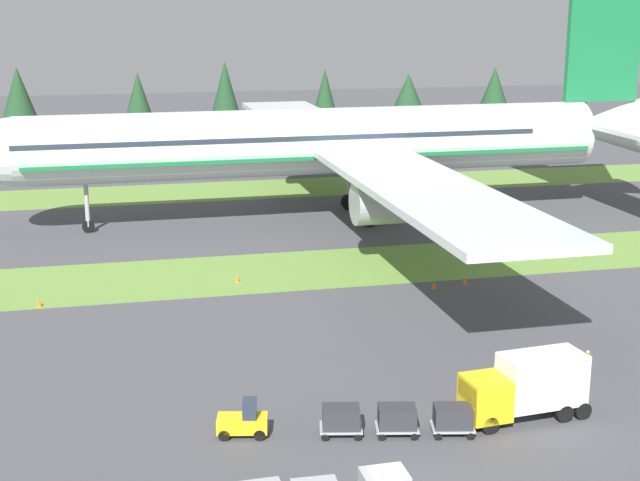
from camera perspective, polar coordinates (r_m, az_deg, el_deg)
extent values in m
cube|color=olive|center=(76.60, -3.42, -1.95)|extent=(320.00, 11.48, 0.01)
cube|color=olive|center=(110.25, -6.48, 3.08)|extent=(320.00, 11.48, 0.01)
cylinder|color=silver|center=(93.20, -0.25, 6.18)|extent=(58.67, 7.06, 6.68)
sphere|color=silver|center=(91.21, -18.56, 5.25)|extent=(6.54, 6.54, 6.54)
cone|color=silver|center=(105.14, 17.22, 6.77)|extent=(10.05, 6.41, 6.34)
cube|color=#19703D|center=(93.38, -0.25, 5.47)|extent=(57.24, 7.18, 0.36)
cube|color=#283342|center=(92.35, -2.42, 6.62)|extent=(51.52, 7.08, 0.44)
cube|color=silver|center=(72.56, 6.65, 3.15)|extent=(9.55, 39.38, 0.60)
cylinder|color=#A3A3A8|center=(78.03, 4.17, 2.37)|extent=(5.74, 3.71, 3.67)
cube|color=silver|center=(116.31, -1.11, 7.51)|extent=(9.55, 39.38, 0.60)
cylinder|color=#A3A3A8|center=(110.60, -1.16, 6.00)|extent=(5.74, 3.71, 3.67)
cube|color=silver|center=(112.67, 14.57, 7.68)|extent=(5.30, 14.33, 0.42)
cube|color=#19703D|center=(104.07, 17.23, 11.41)|extent=(8.37, 0.78, 11.35)
cylinder|color=#A3A3A8|center=(91.58, -14.34, 2.85)|extent=(0.44, 0.44, 6.58)
cylinder|color=black|center=(92.28, -14.21, 0.85)|extent=(1.20, 0.43, 1.20)
cylinder|color=#A3A3A8|center=(91.24, 3.13, 3.33)|extent=(0.44, 0.44, 6.33)
cylinder|color=black|center=(91.91, 3.11, 1.39)|extent=(1.70, 0.61, 1.70)
cylinder|color=#A3A3A8|center=(98.82, 1.82, 4.21)|extent=(0.44, 0.44, 6.33)
cylinder|color=black|center=(99.43, 1.80, 2.41)|extent=(1.70, 0.61, 1.70)
cube|color=yellow|center=(48.38, -4.85, -11.27)|extent=(2.81, 1.81, 0.77)
cube|color=#283342|center=(48.00, -4.40, -10.38)|extent=(0.91, 1.21, 0.90)
cylinder|color=black|center=(48.12, -5.99, -11.96)|extent=(0.63, 0.32, 0.60)
cylinder|color=black|center=(49.11, -5.88, -11.38)|extent=(0.63, 0.32, 0.60)
cylinder|color=black|center=(48.00, -3.78, -11.98)|extent=(0.63, 0.32, 0.60)
cylinder|color=black|center=(48.99, -3.72, -11.40)|extent=(0.63, 0.32, 0.60)
cube|color=#A3A3A8|center=(48.43, 1.31, -11.57)|extent=(2.46, 1.92, 0.10)
cube|color=#2D2D33|center=(48.17, 1.32, -10.92)|extent=(2.17, 1.69, 1.10)
cylinder|color=black|center=(47.87, 0.32, -12.15)|extent=(0.42, 0.20, 0.40)
cylinder|color=black|center=(49.11, 0.28, -11.43)|extent=(0.42, 0.20, 0.40)
cylinder|color=black|center=(47.94, 2.37, -12.13)|extent=(0.42, 0.20, 0.40)
cylinder|color=black|center=(49.17, 2.27, -11.41)|extent=(0.42, 0.20, 0.40)
cube|color=#A3A3A8|center=(48.62, 4.80, -11.50)|extent=(2.46, 1.92, 0.10)
cube|color=#2D2D33|center=(48.36, 4.81, -10.86)|extent=(2.17, 1.69, 1.10)
cylinder|color=black|center=(48.02, 3.86, -12.10)|extent=(0.42, 0.20, 0.40)
cylinder|color=black|center=(49.25, 3.73, -11.38)|extent=(0.42, 0.20, 0.40)
cylinder|color=black|center=(48.19, 5.89, -12.05)|extent=(0.42, 0.20, 0.40)
cylinder|color=black|center=(49.41, 5.70, -11.34)|extent=(0.42, 0.20, 0.40)
cube|color=#A3A3A8|center=(48.99, 8.24, -11.40)|extent=(2.46, 1.92, 0.10)
cube|color=#2D2D33|center=(48.73, 8.27, -10.76)|extent=(2.17, 1.69, 1.10)
cylinder|color=black|center=(48.34, 7.37, -12.00)|extent=(0.42, 0.20, 0.40)
cylinder|color=black|center=(49.57, 7.14, -11.29)|extent=(0.42, 0.20, 0.40)
cylinder|color=black|center=(48.61, 9.36, -11.93)|extent=(0.42, 0.20, 0.40)
cylinder|color=black|center=(49.83, 9.08, -11.23)|extent=(0.42, 0.20, 0.40)
cube|color=yellow|center=(49.73, 10.25, -9.58)|extent=(2.40, 2.49, 2.20)
cube|color=#283342|center=(49.08, 9.17, -9.30)|extent=(0.27, 2.07, 0.97)
cube|color=silver|center=(51.08, 13.62, -8.37)|extent=(4.69, 2.71, 2.80)
cylinder|color=black|center=(49.30, 10.52, -11.23)|extent=(0.98, 0.39, 0.96)
cylinder|color=black|center=(50.88, 9.43, -10.33)|extent=(0.98, 0.39, 0.96)
cylinder|color=black|center=(51.45, 14.97, -10.35)|extent=(0.98, 0.39, 0.96)
cylinder|color=black|center=(52.97, 13.78, -9.53)|extent=(0.98, 0.39, 0.96)
cylinder|color=black|center=(52.04, 16.02, -10.13)|extent=(0.98, 0.39, 0.96)
cylinder|color=black|center=(53.54, 14.82, -9.33)|extent=(0.98, 0.39, 0.96)
cylinder|color=black|center=(57.54, 16.14, -7.77)|extent=(0.18, 0.18, 0.85)
cylinder|color=black|center=(57.47, 16.34, -7.82)|extent=(0.18, 0.18, 0.85)
cylinder|color=orange|center=(57.24, 16.29, -7.12)|extent=(0.36, 0.36, 0.62)
sphere|color=tan|center=(57.07, 16.32, -6.69)|extent=(0.24, 0.24, 0.24)
cylinder|color=orange|center=(57.32, 16.07, -7.10)|extent=(0.10, 0.10, 0.58)
cylinder|color=orange|center=(57.17, 16.50, -7.19)|extent=(0.10, 0.10, 0.58)
cone|color=orange|center=(73.97, -5.17, -2.34)|extent=(0.44, 0.44, 0.62)
cone|color=orange|center=(72.45, 7.10, -2.77)|extent=(0.44, 0.44, 0.60)
cone|color=orange|center=(70.82, -17.08, -3.71)|extent=(0.44, 0.44, 0.64)
cone|color=orange|center=(73.99, 9.01, -2.51)|extent=(0.44, 0.44, 0.51)
cylinder|color=#4C3823|center=(153.99, -18.08, 6.46)|extent=(0.70, 0.70, 4.00)
cone|color=#1E4223|center=(153.33, -18.26, 8.71)|extent=(5.48, 5.48, 8.19)
cylinder|color=#4C3823|center=(154.34, -11.14, 6.70)|extent=(0.70, 0.70, 2.86)
cone|color=#1E4223|center=(153.71, -11.24, 8.73)|extent=(4.95, 4.95, 8.12)
cylinder|color=#4C3823|center=(158.59, -5.87, 7.24)|extent=(0.70, 0.70, 3.64)
cone|color=#1E4223|center=(157.93, -5.93, 9.47)|extent=(4.73, 4.73, 8.74)
cylinder|color=#4C3823|center=(162.47, 0.30, 7.39)|extent=(0.70, 0.70, 3.06)
cone|color=#1E4223|center=(161.89, 0.31, 9.28)|extent=(4.10, 4.10, 7.72)
cylinder|color=#4C3823|center=(164.35, 5.48, 7.55)|extent=(0.70, 0.70, 3.90)
cone|color=#1E4223|center=(163.83, 5.52, 9.26)|extent=(5.21, 5.21, 5.97)
cylinder|color=#4C3823|center=(167.64, 10.70, 7.30)|extent=(0.70, 0.70, 2.69)
cone|color=#1E4223|center=(167.06, 10.79, 9.15)|extent=(6.01, 6.01, 8.19)
cylinder|color=#4C3823|center=(177.63, 15.59, 7.51)|extent=(0.70, 0.70, 3.30)
cone|color=#1E4223|center=(177.05, 15.73, 9.45)|extent=(4.07, 4.07, 8.80)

